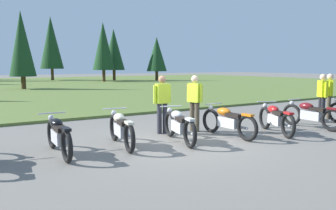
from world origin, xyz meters
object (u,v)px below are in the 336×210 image
motorcycle_red (276,118)px  rider_near_row_end (329,94)px  motorcycle_silver (179,125)px  rider_with_back_turned (195,100)px  motorcycle_black (59,135)px  motorcycle_cream (121,129)px  motorcycle_maroon (311,114)px  rider_in_hivis_vest (162,101)px  rider_checking_bike (322,95)px  motorcycle_orange (228,121)px

motorcycle_red → rider_near_row_end: bearing=9.4°
motorcycle_silver → rider_near_row_end: rider_near_row_end is taller
motorcycle_red → rider_with_back_turned: rider_with_back_turned is taller
motorcycle_silver → rider_with_back_turned: bearing=37.3°
motorcycle_black → motorcycle_cream: (1.49, -0.00, 0.00)m
motorcycle_black → motorcycle_maroon: (7.53, -0.98, 0.00)m
rider_in_hivis_vest → rider_checking_bike: bearing=-12.9°
rider_near_row_end → rider_checking_bike: same height
rider_with_back_turned → rider_near_row_end: 5.41m
rider_in_hivis_vest → rider_checking_bike: same height
motorcycle_black → motorcycle_red: (5.94, -0.95, 0.00)m
rider_checking_bike → motorcycle_maroon: bearing=-159.5°
rider_in_hivis_vest → rider_checking_bike: size_ratio=1.00×
motorcycle_black → rider_with_back_turned: rider_with_back_turned is taller
motorcycle_orange → motorcycle_cream: bearing=169.5°
rider_checking_bike → rider_with_back_turned: bearing=167.7°
motorcycle_cream → motorcycle_silver: size_ratio=1.01×
motorcycle_silver → motorcycle_orange: size_ratio=0.98×
rider_with_back_turned → rider_checking_bike: (4.72, -1.03, 0.00)m
motorcycle_black → rider_checking_bike: bearing=-3.2°
rider_near_row_end → rider_in_hivis_vest: size_ratio=1.00×
rider_with_back_turned → rider_near_row_end: (5.34, -0.90, 0.00)m
motorcycle_orange → rider_near_row_end: size_ratio=1.26×
motorcycle_orange → rider_with_back_turned: rider_with_back_turned is taller
motorcycle_black → rider_checking_bike: (8.85, -0.49, 0.51)m
rider_near_row_end → rider_with_back_turned: bearing=170.4°
motorcycle_black → motorcycle_orange: 4.49m
motorcycle_orange → motorcycle_red: 1.53m
motorcycle_black → rider_near_row_end: 9.49m
motorcycle_orange → rider_checking_bike: rider_checking_bike is taller
rider_near_row_end → motorcycle_maroon: bearing=-162.2°
motorcycle_maroon → rider_with_back_turned: size_ratio=1.26×
rider_with_back_turned → rider_in_hivis_vest: (-0.96, 0.27, 0.00)m
motorcycle_maroon → rider_in_hivis_vest: 4.74m
rider_near_row_end → motorcycle_black: bearing=177.8°
rider_checking_bike → motorcycle_orange: bearing=-179.2°
motorcycle_cream → rider_near_row_end: rider_near_row_end is taller
motorcycle_black → rider_in_hivis_vest: 3.31m
motorcycle_cream → rider_near_row_end: size_ratio=1.25×
motorcycle_maroon → rider_with_back_turned: bearing=155.8°
motorcycle_cream → motorcycle_maroon: size_ratio=0.99×
motorcycle_black → rider_with_back_turned: 4.20m
motorcycle_red → rider_near_row_end: size_ratio=1.18×
motorcycle_red → rider_checking_bike: 3.00m
motorcycle_silver → rider_in_hivis_vest: (0.21, 1.16, 0.51)m
rider_in_hivis_vest → rider_near_row_end: bearing=-10.6°
motorcycle_orange → rider_near_row_end: (5.01, 0.19, 0.51)m
motorcycle_red → motorcycle_maroon: same height
motorcycle_black → rider_checking_bike: rider_checking_bike is taller
rider_checking_bike → motorcycle_red: bearing=-171.0°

